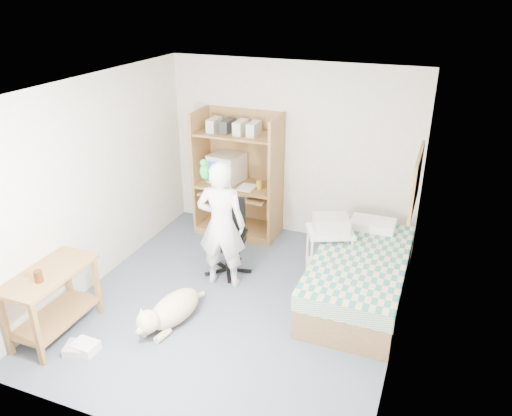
# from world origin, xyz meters

# --- Properties ---
(floor) EXTENTS (4.00, 4.00, 0.00)m
(floor) POSITION_xyz_m (0.00, 0.00, 0.00)
(floor) COLOR #414B58
(floor) RESTS_ON ground
(wall_back) EXTENTS (3.60, 0.02, 2.50)m
(wall_back) POSITION_xyz_m (0.00, 2.00, 1.25)
(wall_back) COLOR beige
(wall_back) RESTS_ON floor
(wall_right) EXTENTS (0.02, 4.00, 2.50)m
(wall_right) POSITION_xyz_m (1.80, 0.00, 1.25)
(wall_right) COLOR beige
(wall_right) RESTS_ON floor
(wall_left) EXTENTS (0.02, 4.00, 2.50)m
(wall_left) POSITION_xyz_m (-1.80, 0.00, 1.25)
(wall_left) COLOR beige
(wall_left) RESTS_ON floor
(ceiling) EXTENTS (3.60, 4.00, 0.02)m
(ceiling) POSITION_xyz_m (0.00, 0.00, 2.50)
(ceiling) COLOR white
(ceiling) RESTS_ON wall_back
(computer_hutch) EXTENTS (1.20, 0.63, 1.80)m
(computer_hutch) POSITION_xyz_m (-0.70, 1.74, 0.82)
(computer_hutch) COLOR brown
(computer_hutch) RESTS_ON floor
(bed) EXTENTS (1.02, 2.02, 0.66)m
(bed) POSITION_xyz_m (1.30, 0.62, 0.29)
(bed) COLOR brown
(bed) RESTS_ON floor
(side_desk) EXTENTS (0.50, 1.00, 0.75)m
(side_desk) POSITION_xyz_m (-1.55, -1.20, 0.49)
(side_desk) COLOR brown
(side_desk) RESTS_ON floor
(corkboard) EXTENTS (0.04, 0.94, 0.66)m
(corkboard) POSITION_xyz_m (1.77, 0.90, 1.45)
(corkboard) COLOR #9E6B47
(corkboard) RESTS_ON wall_right
(office_chair) EXTENTS (0.54, 0.54, 0.96)m
(office_chair) POSITION_xyz_m (-0.38, 0.64, 0.34)
(office_chair) COLOR black
(office_chair) RESTS_ON floor
(person) EXTENTS (0.64, 0.48, 1.59)m
(person) POSITION_xyz_m (-0.33, 0.33, 0.80)
(person) COLOR white
(person) RESTS_ON floor
(parrot) EXTENTS (0.12, 0.21, 0.32)m
(parrot) POSITION_xyz_m (-0.52, 0.35, 1.46)
(parrot) COLOR #148E1B
(parrot) RESTS_ON person
(dog) EXTENTS (0.48, 1.07, 0.40)m
(dog) POSITION_xyz_m (-0.50, -0.63, 0.18)
(dog) COLOR beige
(dog) RESTS_ON floor
(printer_cart) EXTENTS (0.68, 0.62, 0.66)m
(printer_cart) POSITION_xyz_m (0.85, 0.95, 0.44)
(printer_cart) COLOR silver
(printer_cart) RESTS_ON floor
(printer) EXTENTS (0.51, 0.46, 0.18)m
(printer) POSITION_xyz_m (0.85, 0.95, 0.75)
(printer) COLOR #BBBAB5
(printer) RESTS_ON printer_cart
(crt_monitor) EXTENTS (0.49, 0.51, 0.41)m
(crt_monitor) POSITION_xyz_m (-0.89, 1.75, 0.97)
(crt_monitor) COLOR beige
(crt_monitor) RESTS_ON computer_hutch
(keyboard) EXTENTS (0.46, 0.17, 0.03)m
(keyboard) POSITION_xyz_m (-0.70, 1.58, 0.67)
(keyboard) COLOR beige
(keyboard) RESTS_ON computer_hutch
(pencil_cup) EXTENTS (0.08, 0.08, 0.12)m
(pencil_cup) POSITION_xyz_m (-0.35, 1.65, 0.82)
(pencil_cup) COLOR gold
(pencil_cup) RESTS_ON computer_hutch
(drink_glass) EXTENTS (0.08, 0.08, 0.12)m
(drink_glass) POSITION_xyz_m (-1.50, -1.36, 0.81)
(drink_glass) COLOR #401D0A
(drink_glass) RESTS_ON side_desk
(floor_box_a) EXTENTS (0.26, 0.21, 0.10)m
(floor_box_a) POSITION_xyz_m (-1.09, -1.34, 0.05)
(floor_box_a) COLOR white
(floor_box_a) RESTS_ON floor
(floor_box_b) EXTENTS (0.24, 0.26, 0.08)m
(floor_box_b) POSITION_xyz_m (-1.19, -1.39, 0.04)
(floor_box_b) COLOR #BABAB5
(floor_box_b) RESTS_ON floor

